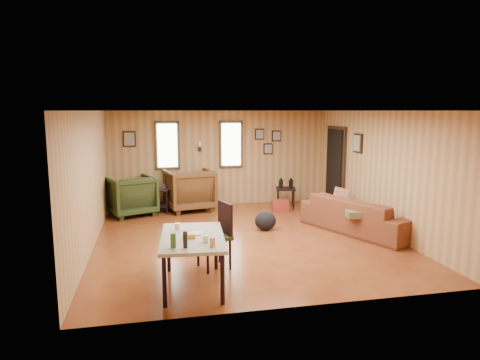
% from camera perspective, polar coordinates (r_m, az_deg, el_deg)
% --- Properties ---
extents(room, '(5.54, 6.04, 2.44)m').
position_cam_1_polar(room, '(8.30, 1.32, 0.96)').
color(room, brown).
rests_on(room, ground).
extents(sofa, '(1.60, 2.47, 0.94)m').
position_cam_1_polar(sofa, '(8.84, 15.65, -3.74)').
color(sofa, brown).
rests_on(sofa, ground).
extents(recliner_brown, '(1.24, 1.18, 1.10)m').
position_cam_1_polar(recliner_brown, '(10.43, -6.74, -1.03)').
color(recliner_brown, '#523418').
rests_on(recliner_brown, ground).
extents(recliner_green, '(1.25, 1.21, 1.01)m').
position_cam_1_polar(recliner_green, '(10.18, -14.31, -1.78)').
color(recliner_green, '#263216').
rests_on(recliner_green, ground).
extents(end_table, '(0.68, 0.65, 0.70)m').
position_cam_1_polar(end_table, '(10.37, -10.65, -2.08)').
color(end_table, black).
rests_on(end_table, ground).
extents(side_table, '(0.58, 0.58, 0.76)m').
position_cam_1_polar(side_table, '(10.71, 6.12, -0.94)').
color(side_table, black).
rests_on(side_table, ground).
extents(cooler, '(0.42, 0.33, 0.28)m').
position_cam_1_polar(cooler, '(10.35, 5.39, -3.42)').
color(cooler, maroon).
rests_on(cooler, ground).
extents(backpack, '(0.47, 0.38, 0.38)m').
position_cam_1_polar(backpack, '(8.70, 3.42, -5.49)').
color(backpack, black).
rests_on(backpack, ground).
extents(sofa_pillows, '(0.72, 1.70, 0.34)m').
position_cam_1_polar(sofa_pillows, '(8.97, 14.33, -3.29)').
color(sofa_pillows, '#50542F').
rests_on(sofa_pillows, sofa).
extents(dining_table, '(0.96, 1.47, 0.92)m').
position_cam_1_polar(dining_table, '(5.89, -6.36, -8.05)').
color(dining_table, gray).
rests_on(dining_table, ground).
extents(dining_chair, '(0.57, 0.57, 1.01)m').
position_cam_1_polar(dining_chair, '(6.62, -2.90, -6.85)').
color(dining_chair, '#263216').
rests_on(dining_chair, ground).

